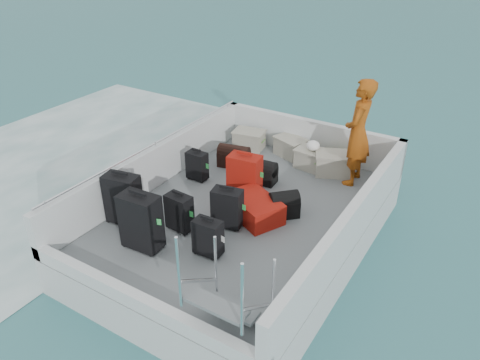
% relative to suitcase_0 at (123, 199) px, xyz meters
% --- Properties ---
extents(ground, '(160.00, 160.00, 0.00)m').
position_rel_suitcase_0_xyz_m(ground, '(1.36, 1.18, -1.01)').
color(ground, '#1A5D5B').
rests_on(ground, ground).
extents(wake_foam, '(10.00, 10.00, 0.00)m').
position_rel_suitcase_0_xyz_m(wake_foam, '(-3.44, 1.18, -1.01)').
color(wake_foam, white).
rests_on(wake_foam, ground).
extents(ferry_hull, '(3.60, 5.00, 0.60)m').
position_rel_suitcase_0_xyz_m(ferry_hull, '(1.36, 1.18, -0.71)').
color(ferry_hull, silver).
rests_on(ferry_hull, ground).
extents(deck, '(3.30, 4.70, 0.02)m').
position_rel_suitcase_0_xyz_m(deck, '(1.36, 1.18, -0.40)').
color(deck, slate).
rests_on(deck, ferry_hull).
extents(deck_fittings, '(3.60, 5.00, 0.90)m').
position_rel_suitcase_0_xyz_m(deck_fittings, '(1.71, 0.86, -0.02)').
color(deck_fittings, silver).
rests_on(deck_fittings, deck).
extents(suitcase_0, '(0.56, 0.38, 0.79)m').
position_rel_suitcase_0_xyz_m(suitcase_0, '(0.00, 0.00, 0.00)').
color(suitcase_0, black).
rests_on(suitcase_0, deck).
extents(suitcase_2, '(0.36, 0.21, 0.52)m').
position_rel_suitcase_0_xyz_m(suitcase_2, '(0.14, 1.64, -0.13)').
color(suitcase_2, black).
rests_on(suitcase_2, deck).
extents(suitcase_3, '(0.56, 0.35, 0.83)m').
position_rel_suitcase_0_xyz_m(suitcase_3, '(0.65, -0.33, 0.02)').
color(suitcase_3, black).
rests_on(suitcase_3, deck).
extents(suitcase_4, '(0.40, 0.25, 0.57)m').
position_rel_suitcase_0_xyz_m(suitcase_4, '(0.82, 0.28, -0.11)').
color(suitcase_4, black).
rests_on(suitcase_4, deck).
extents(suitcase_5, '(0.55, 0.37, 0.72)m').
position_rel_suitcase_0_xyz_m(suitcase_5, '(1.12, 1.62, -0.04)').
color(suitcase_5, '#98130B').
rests_on(suitcase_5, deck).
extents(suitcase_6, '(0.40, 0.25, 0.54)m').
position_rel_suitcase_0_xyz_m(suitcase_6, '(1.52, 0.02, -0.12)').
color(suitcase_6, black).
rests_on(suitcase_6, deck).
extents(suitcase_7, '(0.48, 0.34, 0.61)m').
position_rel_suitcase_0_xyz_m(suitcase_7, '(1.37, 0.72, -0.09)').
color(suitcase_7, black).
rests_on(suitcase_7, deck).
extents(suitcase_8, '(1.01, 0.88, 0.34)m').
position_rel_suitcase_0_xyz_m(suitcase_8, '(1.60, 1.13, -0.23)').
color(suitcase_8, '#98130B').
rests_on(suitcase_8, deck).
extents(duffel_0, '(0.62, 0.41, 0.32)m').
position_rel_suitcase_0_xyz_m(duffel_0, '(0.41, 2.40, -0.23)').
color(duffel_0, black).
rests_on(duffel_0, deck).
extents(duffel_1, '(0.55, 0.34, 0.32)m').
position_rel_suitcase_0_xyz_m(duffel_1, '(1.13, 2.16, -0.23)').
color(duffel_1, black).
rests_on(duffel_1, deck).
extents(duffel_2, '(0.52, 0.52, 0.32)m').
position_rel_suitcase_0_xyz_m(duffel_2, '(1.95, 1.41, -0.23)').
color(duffel_2, black).
rests_on(duffel_2, deck).
extents(crate_0, '(0.63, 0.48, 0.34)m').
position_rel_suitcase_0_xyz_m(crate_0, '(0.25, 3.21, -0.22)').
color(crate_0, '#AEAB97').
rests_on(crate_0, deck).
extents(crate_1, '(0.66, 0.55, 0.34)m').
position_rel_suitcase_0_xyz_m(crate_1, '(1.10, 3.35, -0.23)').
color(crate_1, '#AEAB97').
rests_on(crate_1, deck).
extents(crate_2, '(0.59, 0.44, 0.34)m').
position_rel_suitcase_0_xyz_m(crate_2, '(1.67, 3.09, -0.23)').
color(crate_2, '#AEAB97').
rests_on(crate_2, deck).
extents(crate_3, '(0.74, 0.64, 0.37)m').
position_rel_suitcase_0_xyz_m(crate_3, '(2.08, 3.09, -0.21)').
color(crate_3, '#AEAB97').
rests_on(crate_3, deck).
extents(yellow_bag, '(0.28, 0.26, 0.22)m').
position_rel_suitcase_0_xyz_m(yellow_bag, '(2.06, 3.38, -0.28)').
color(yellow_bag, yellow).
rests_on(yellow_bag, deck).
extents(white_bag, '(0.24, 0.24, 0.18)m').
position_rel_suitcase_0_xyz_m(white_bag, '(1.67, 3.09, 0.03)').
color(white_bag, white).
rests_on(white_bag, crate_2).
extents(passenger, '(0.49, 0.71, 1.84)m').
position_rel_suitcase_0_xyz_m(passenger, '(2.47, 3.01, 0.52)').
color(passenger, '#D56014').
rests_on(passenger, deck).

